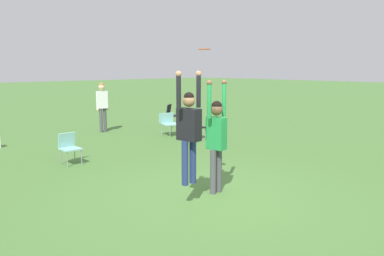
{
  "coord_description": "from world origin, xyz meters",
  "views": [
    {
      "loc": [
        -4.91,
        -4.72,
        2.42
      ],
      "look_at": [
        -0.15,
        0.31,
        1.3
      ],
      "focal_mm": 35.0,
      "sensor_mm": 36.0,
      "label": 1
    }
  ],
  "objects_px": {
    "frisbee": "(204,49)",
    "person_jumping": "(189,126)",
    "camping_chair_3": "(193,124)",
    "camping_chair_1": "(170,113)",
    "person_spectator_near": "(102,102)",
    "camping_chair_2": "(169,122)",
    "person_defending": "(216,134)",
    "camping_chair_0": "(69,146)"
  },
  "relations": [
    {
      "from": "person_defending",
      "to": "camping_chair_0",
      "type": "relative_size",
      "value": 2.77
    },
    {
      "from": "person_jumping",
      "to": "frisbee",
      "type": "distance_m",
      "value": 1.49
    },
    {
      "from": "frisbee",
      "to": "camping_chair_1",
      "type": "height_order",
      "value": "frisbee"
    },
    {
      "from": "camping_chair_0",
      "to": "camping_chair_1",
      "type": "height_order",
      "value": "camping_chair_1"
    },
    {
      "from": "frisbee",
      "to": "camping_chair_1",
      "type": "relative_size",
      "value": 0.25
    },
    {
      "from": "camping_chair_1",
      "to": "person_spectator_near",
      "type": "distance_m",
      "value": 2.97
    },
    {
      "from": "camping_chair_3",
      "to": "person_spectator_near",
      "type": "relative_size",
      "value": 0.47
    },
    {
      "from": "person_jumping",
      "to": "camping_chair_3",
      "type": "relative_size",
      "value": 2.28
    },
    {
      "from": "person_jumping",
      "to": "person_spectator_near",
      "type": "relative_size",
      "value": 1.06
    },
    {
      "from": "camping_chair_2",
      "to": "frisbee",
      "type": "bearing_deg",
      "value": 74.26
    },
    {
      "from": "frisbee",
      "to": "person_jumping",
      "type": "bearing_deg",
      "value": -157.83
    },
    {
      "from": "person_jumping",
      "to": "camping_chair_0",
      "type": "relative_size",
      "value": 2.51
    },
    {
      "from": "camping_chair_0",
      "to": "camping_chair_3",
      "type": "relative_size",
      "value": 0.91
    },
    {
      "from": "person_defending",
      "to": "camping_chair_3",
      "type": "xyz_separation_m",
      "value": [
        3.64,
        4.45,
        -0.68
      ]
    },
    {
      "from": "person_spectator_near",
      "to": "person_defending",
      "type": "bearing_deg",
      "value": -87.28
    },
    {
      "from": "person_defending",
      "to": "camping_chair_0",
      "type": "distance_m",
      "value": 4.26
    },
    {
      "from": "camping_chair_0",
      "to": "camping_chair_3",
      "type": "height_order",
      "value": "camping_chair_3"
    },
    {
      "from": "person_defending",
      "to": "camping_chair_3",
      "type": "bearing_deg",
      "value": 132.7
    },
    {
      "from": "person_defending",
      "to": "camping_chair_2",
      "type": "xyz_separation_m",
      "value": [
        3.33,
        5.39,
        -0.68
      ]
    },
    {
      "from": "camping_chair_3",
      "to": "person_jumping",
      "type": "bearing_deg",
      "value": 50.08
    },
    {
      "from": "camping_chair_3",
      "to": "camping_chair_1",
      "type": "bearing_deg",
      "value": -110.09
    },
    {
      "from": "camping_chair_3",
      "to": "person_defending",
      "type": "bearing_deg",
      "value": 55.16
    },
    {
      "from": "camping_chair_1",
      "to": "camping_chair_2",
      "type": "bearing_deg",
      "value": 17.29
    },
    {
      "from": "camping_chair_0",
      "to": "person_spectator_near",
      "type": "xyz_separation_m",
      "value": [
        3.09,
        3.63,
        0.67
      ]
    },
    {
      "from": "camping_chair_2",
      "to": "person_spectator_near",
      "type": "height_order",
      "value": "person_spectator_near"
    },
    {
      "from": "person_jumping",
      "to": "person_spectator_near",
      "type": "height_order",
      "value": "person_jumping"
    },
    {
      "from": "camping_chair_0",
      "to": "person_spectator_near",
      "type": "relative_size",
      "value": 0.42
    },
    {
      "from": "person_jumping",
      "to": "camping_chair_0",
      "type": "distance_m",
      "value": 4.29
    },
    {
      "from": "frisbee",
      "to": "camping_chair_1",
      "type": "bearing_deg",
      "value": 54.08
    },
    {
      "from": "person_jumping",
      "to": "person_defending",
      "type": "height_order",
      "value": "person_jumping"
    },
    {
      "from": "camping_chair_2",
      "to": "camping_chair_0",
      "type": "bearing_deg",
      "value": 34.98
    },
    {
      "from": "person_defending",
      "to": "camping_chair_2",
      "type": "height_order",
      "value": "person_defending"
    },
    {
      "from": "person_jumping",
      "to": "camping_chair_1",
      "type": "distance_m",
      "value": 9.25
    },
    {
      "from": "person_jumping",
      "to": "camping_chair_3",
      "type": "distance_m",
      "value": 6.46
    },
    {
      "from": "frisbee",
      "to": "camping_chair_0",
      "type": "bearing_deg",
      "value": 102.7
    },
    {
      "from": "person_jumping",
      "to": "person_spectator_near",
      "type": "xyz_separation_m",
      "value": [
        2.83,
        7.81,
        -0.29
      ]
    },
    {
      "from": "camping_chair_2",
      "to": "camping_chair_3",
      "type": "relative_size",
      "value": 0.93
    },
    {
      "from": "frisbee",
      "to": "camping_chair_2",
      "type": "distance_m",
      "value": 6.72
    },
    {
      "from": "camping_chair_2",
      "to": "camping_chair_3",
      "type": "xyz_separation_m",
      "value": [
        0.31,
        -0.94,
        0.0
      ]
    },
    {
      "from": "frisbee",
      "to": "camping_chair_3",
      "type": "height_order",
      "value": "frisbee"
    },
    {
      "from": "frisbee",
      "to": "person_defending",
      "type": "bearing_deg",
      "value": -35.75
    },
    {
      "from": "camping_chair_0",
      "to": "camping_chair_3",
      "type": "distance_m",
      "value": 4.74
    }
  ]
}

